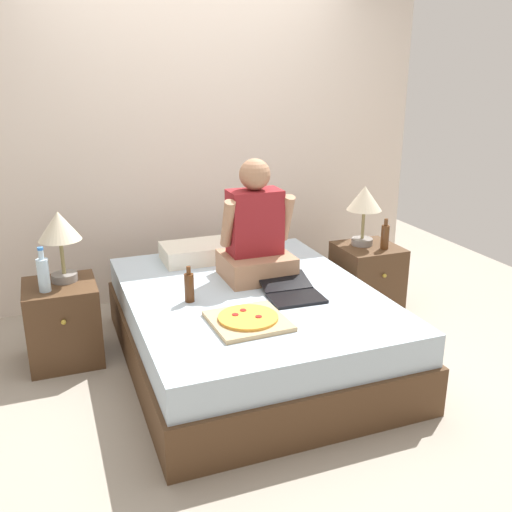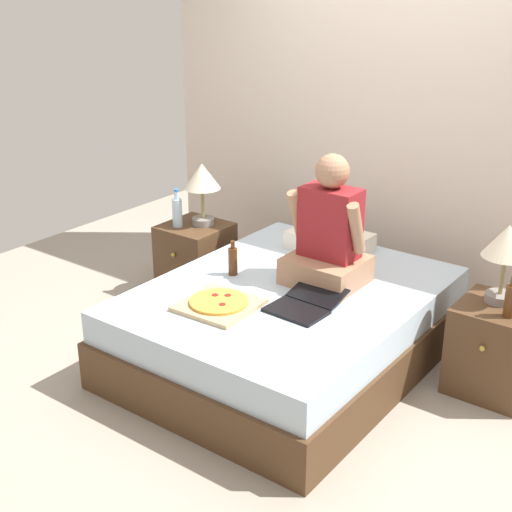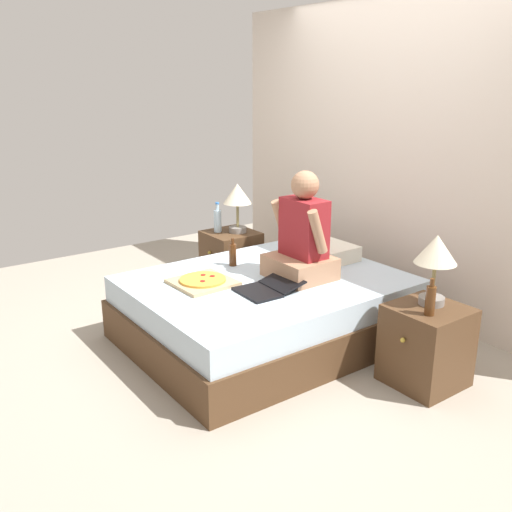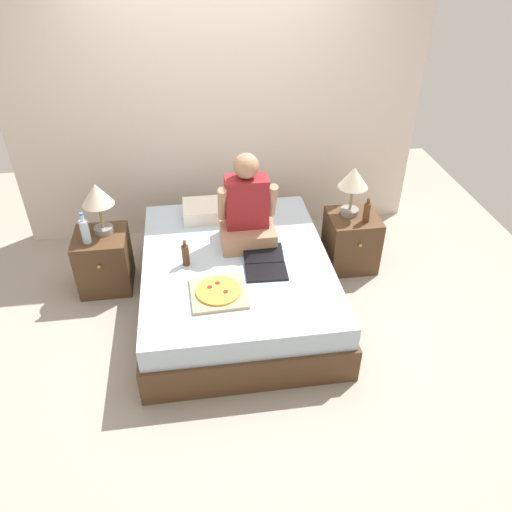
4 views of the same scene
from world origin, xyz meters
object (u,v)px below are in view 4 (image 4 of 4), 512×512
at_px(nightstand_left, 104,261).
at_px(pizza_box, 219,292).
at_px(laptop, 265,266).
at_px(beer_bottle_on_bed, 185,255).
at_px(water_bottle, 85,231).
at_px(beer_bottle, 367,212).
at_px(lamp_on_left_nightstand, 97,198).
at_px(bed, 237,282).
at_px(person_seated, 247,212).
at_px(nightstand_right, 351,241).
at_px(lamp_on_right_nightstand, 353,181).

bearing_deg(nightstand_left, pizza_box, -42.66).
bearing_deg(laptop, beer_bottle_on_bed, 167.25).
xyz_separation_m(nightstand_left, laptop, (1.32, -0.59, 0.24)).
bearing_deg(water_bottle, beer_bottle_on_bed, -24.82).
bearing_deg(pizza_box, laptop, 34.84).
relative_size(nightstand_left, beer_bottle_on_bed, 2.36).
xyz_separation_m(beer_bottle, laptop, (-0.97, -0.49, -0.12)).
distance_m(lamp_on_left_nightstand, beer_bottle, 2.27).
bearing_deg(nightstand_left, bed, -21.14).
bearing_deg(person_seated, beer_bottle_on_bed, -153.56).
xyz_separation_m(bed, pizza_box, (-0.17, -0.43, 0.26)).
bearing_deg(bed, person_seated, 61.79).
relative_size(nightstand_right, beer_bottle_on_bed, 2.36).
bearing_deg(beer_bottle, lamp_on_right_nightstand, 123.69).
xyz_separation_m(lamp_on_left_nightstand, beer_bottle_on_bed, (0.68, -0.51, -0.28)).
height_order(lamp_on_right_nightstand, beer_bottle, lamp_on_right_nightstand).
height_order(nightstand_right, pizza_box, pizza_box).
bearing_deg(nightstand_right, beer_bottle, -54.99).
distance_m(bed, person_seated, 0.59).
height_order(nightstand_right, beer_bottle, beer_bottle).
distance_m(nightstand_left, person_seated, 1.35).
bearing_deg(lamp_on_right_nightstand, laptop, -143.38).
distance_m(beer_bottle, laptop, 1.09).
bearing_deg(nightstand_right, laptop, -146.47).
bearing_deg(laptop, beer_bottle, 27.09).
bearing_deg(person_seated, laptop, -77.20).
height_order(bed, laptop, laptop).
bearing_deg(beer_bottle_on_bed, beer_bottle, 12.81).
xyz_separation_m(lamp_on_right_nightstand, laptop, (-0.87, -0.64, -0.35)).
xyz_separation_m(nightstand_left, beer_bottle, (2.29, -0.10, 0.36)).
bearing_deg(beer_bottle_on_bed, lamp_on_right_nightstand, 19.01).
distance_m(person_seated, pizza_box, 0.77).
bearing_deg(person_seated, lamp_on_left_nightstand, 168.11).
bearing_deg(beer_bottle_on_bed, pizza_box, -61.38).
distance_m(nightstand_right, lamp_on_right_nightstand, 0.59).
xyz_separation_m(nightstand_right, pizza_box, (-1.28, -0.86, 0.24)).
bearing_deg(lamp_on_left_nightstand, person_seated, -11.89).
relative_size(lamp_on_left_nightstand, water_bottle, 1.63).
height_order(water_bottle, beer_bottle_on_bed, water_bottle).
height_order(person_seated, laptop, person_seated).
bearing_deg(nightstand_left, beer_bottle, -2.50).
xyz_separation_m(water_bottle, lamp_on_right_nightstand, (2.27, 0.14, 0.22)).
distance_m(nightstand_right, pizza_box, 1.56).
bearing_deg(laptop, lamp_on_left_nightstand, 153.29).
distance_m(bed, nightstand_left, 1.19).
height_order(lamp_on_left_nightstand, beer_bottle_on_bed, lamp_on_left_nightstand).
distance_m(nightstand_left, beer_bottle_on_bed, 0.90).
bearing_deg(pizza_box, water_bottle, 142.75).
bearing_deg(nightstand_left, lamp_on_left_nightstand, 51.38).
bearing_deg(lamp_on_right_nightstand, pizza_box, -143.92).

